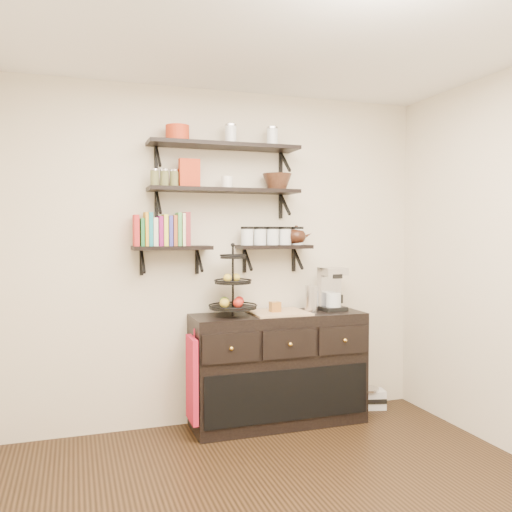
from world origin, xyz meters
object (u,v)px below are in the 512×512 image
at_px(sideboard, 278,368).
at_px(coffee_maker, 331,290).
at_px(fruit_stand, 233,292).
at_px(radio, 367,398).

distance_m(sideboard, coffee_maker, 0.79).
bearing_deg(coffee_maker, sideboard, 177.16).
xyz_separation_m(sideboard, fruit_stand, (-0.38, 0.00, 0.64)).
bearing_deg(coffee_maker, radio, 5.33).
distance_m(sideboard, fruit_stand, 0.74).
xyz_separation_m(sideboard, radio, (0.88, 0.10, -0.36)).
height_order(sideboard, coffee_maker, coffee_maker).
height_order(sideboard, fruit_stand, fruit_stand).
bearing_deg(sideboard, radio, 6.63).
bearing_deg(radio, sideboard, -159.71).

